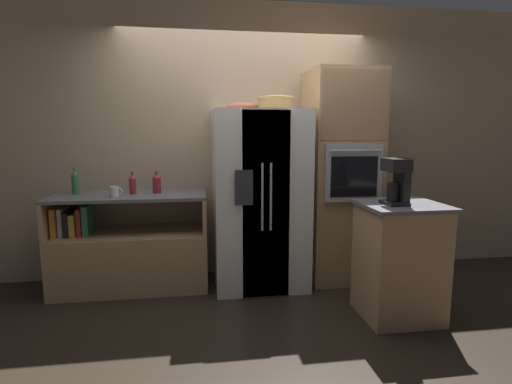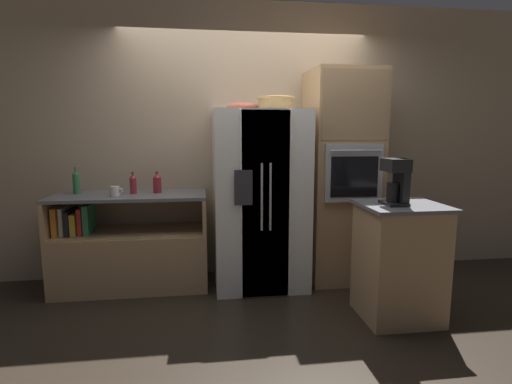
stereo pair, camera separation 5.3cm
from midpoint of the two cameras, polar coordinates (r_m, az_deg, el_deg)
name	(u,v)px [view 1 (the left image)]	position (r m, az deg, el deg)	size (l,w,h in m)	color
ground_plane	(250,284)	(4.07, -1.19, -13.07)	(20.00, 20.00, 0.00)	black
wall_back	(244,141)	(4.22, -2.02, 7.23)	(12.00, 0.06, 2.80)	tan
counter_left	(130,254)	(4.09, -17.91, -8.40)	(1.43, 0.60, 0.92)	tan
refrigerator	(260,199)	(3.88, 0.11, -1.03)	(0.88, 0.79, 1.70)	white
wall_oven	(341,177)	(4.11, 11.63, 2.13)	(0.67, 0.70, 2.09)	tan
island_counter	(399,261)	(3.46, 19.35, -9.22)	(0.64, 0.59, 0.94)	tan
wicker_basket	(276,103)	(3.82, 2.46, 12.62)	(0.35, 0.35, 0.12)	tan
fruit_bowl	(242,106)	(3.89, -2.34, 12.13)	(0.31, 0.31, 0.07)	#DB664C
bottle_tall	(133,184)	(3.97, -17.59, 1.08)	(0.06, 0.06, 0.21)	maroon
bottle_short	(157,183)	(3.97, -14.37, 1.26)	(0.08, 0.08, 0.21)	maroon
bottle_wide	(75,182)	(4.15, -24.77, 1.25)	(0.06, 0.06, 0.26)	#33723F
mug	(115,192)	(3.87, -19.93, 0.06)	(0.12, 0.08, 0.09)	silver
coffee_maker	(398,179)	(3.27, 19.17, 1.78)	(0.16, 0.21, 0.36)	black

